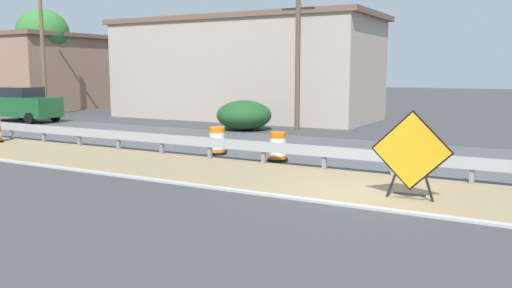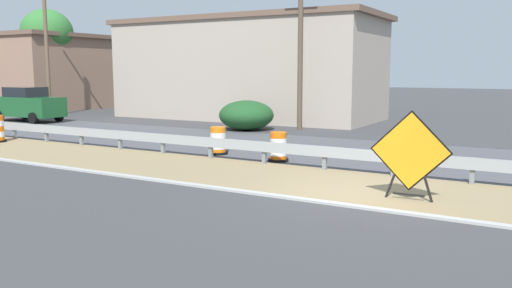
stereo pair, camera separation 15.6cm
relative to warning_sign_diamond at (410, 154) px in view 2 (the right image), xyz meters
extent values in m
plane|color=#3D3D3F|center=(0.03, 1.28, -1.08)|extent=(160.00, 160.00, 0.00)
cube|color=#8E7A56|center=(0.76, 1.28, -1.07)|extent=(3.87, 120.00, 0.01)
cube|color=#4C4C51|center=(6.14, 1.28, -1.07)|extent=(6.88, 120.00, 0.00)
cube|color=#ADADA8|center=(-1.27, 1.28, -1.07)|extent=(0.20, 120.00, 0.11)
cube|color=#999EA3|center=(2.45, 0.00, -0.53)|extent=(0.08, 45.51, 0.32)
cube|color=slate|center=(2.53, -1.03, -0.73)|extent=(0.12, 0.12, 0.70)
cube|color=slate|center=(2.53, 1.03, -0.73)|extent=(0.12, 0.12, 0.70)
cube|color=slate|center=(2.53, 3.10, -0.73)|extent=(0.12, 0.12, 0.70)
cube|color=slate|center=(2.53, 5.17, -0.73)|extent=(0.12, 0.12, 0.70)
cube|color=slate|center=(2.53, 7.24, -0.73)|extent=(0.12, 0.12, 0.70)
cube|color=slate|center=(2.53, 9.31, -0.73)|extent=(0.12, 0.12, 0.70)
cube|color=slate|center=(2.53, 11.38, -0.73)|extent=(0.12, 0.12, 0.70)
cube|color=slate|center=(2.53, 13.44, -0.73)|extent=(0.12, 0.12, 0.70)
cube|color=slate|center=(2.53, 15.51, -0.73)|extent=(0.12, 0.12, 0.70)
cube|color=slate|center=(2.53, 17.58, -0.73)|extent=(0.12, 0.12, 0.70)
cube|color=black|center=(0.02, -0.35, -0.55)|extent=(0.06, 0.39, 1.06)
cube|color=black|center=(0.00, 0.35, -0.55)|extent=(0.06, 0.39, 1.06)
cube|color=black|center=(0.01, 0.00, -0.96)|extent=(0.06, 0.72, 0.04)
cube|color=orange|center=(-0.01, 0.00, 0.06)|extent=(0.08, 1.75, 1.75)
cube|color=black|center=(0.01, 0.00, 0.06)|extent=(0.06, 1.85, 1.85)
cylinder|color=orange|center=(3.12, 4.97, -0.98)|extent=(0.54, 0.54, 0.19)
cylinder|color=white|center=(3.12, 4.97, -0.79)|extent=(0.54, 0.54, 0.19)
cylinder|color=orange|center=(3.12, 4.97, -0.60)|extent=(0.54, 0.54, 0.19)
cylinder|color=white|center=(3.12, 4.97, -0.41)|extent=(0.54, 0.54, 0.19)
cylinder|color=orange|center=(3.12, 4.97, -0.21)|extent=(0.54, 0.54, 0.19)
cylinder|color=black|center=(3.12, 4.97, -1.04)|extent=(0.67, 0.67, 0.08)
cylinder|color=orange|center=(3.37, 7.50, -0.98)|extent=(0.55, 0.55, 0.19)
cylinder|color=white|center=(3.37, 7.50, -0.79)|extent=(0.55, 0.55, 0.19)
cylinder|color=orange|center=(3.37, 7.50, -0.59)|extent=(0.55, 0.55, 0.19)
cylinder|color=white|center=(3.37, 7.50, -0.40)|extent=(0.55, 0.55, 0.19)
cylinder|color=orange|center=(3.37, 7.50, -0.20)|extent=(0.55, 0.55, 0.19)
cylinder|color=black|center=(3.37, 7.50, -1.04)|extent=(0.69, 0.69, 0.08)
cube|color=#195128|center=(7.92, 23.77, -0.20)|extent=(1.73, 4.56, 1.11)
cube|color=black|center=(7.92, 23.95, 0.64)|extent=(1.56, 2.10, 0.56)
cylinder|color=black|center=(8.79, 22.27, -0.76)|extent=(0.22, 0.64, 0.64)
cylinder|color=black|center=(7.06, 22.26, -0.76)|extent=(0.22, 0.64, 0.64)
cylinder|color=black|center=(8.78, 25.27, -0.76)|extent=(0.22, 0.64, 0.64)
cube|color=#AD9E8E|center=(16.26, 13.93, 1.82)|extent=(6.72, 15.98, 5.80)
cube|color=brown|center=(16.26, 13.93, 4.87)|extent=(6.99, 16.62, 0.30)
cube|color=#93705B|center=(15.60, 34.66, 1.61)|extent=(7.80, 13.19, 5.37)
cube|color=brown|center=(15.60, 34.66, 4.44)|extent=(8.11, 13.72, 0.30)
cylinder|color=brown|center=(11.76, 8.24, 2.87)|extent=(0.24, 0.24, 7.89)
cylinder|color=brown|center=(10.99, 25.72, 3.45)|extent=(0.24, 0.24, 9.05)
ellipsoid|color=#1E4C23|center=(10.41, 10.52, -0.34)|extent=(2.73, 2.73, 1.47)
cylinder|color=brown|center=(14.21, 29.59, 1.02)|extent=(0.36, 0.36, 4.20)
ellipsoid|color=#337533|center=(14.21, 29.59, 4.60)|extent=(3.68, 3.68, 3.31)
camera|label=1|loc=(-12.02, -2.63, 1.87)|focal=36.79mm
camera|label=2|loc=(-11.94, -2.77, 1.87)|focal=36.79mm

